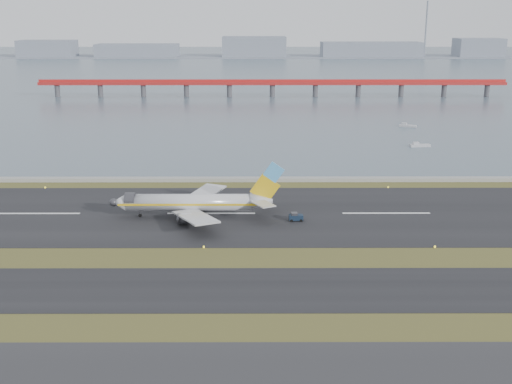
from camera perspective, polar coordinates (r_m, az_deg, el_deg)
ground at (r=118.54m, az=-4.93°, el=-6.26°), size 1000.00×1000.00×0.00m
taxiway_strip at (r=107.50m, az=-5.45°, el=-8.58°), size 1000.00×18.00×0.10m
runway_strip at (r=146.76m, az=-4.00°, el=-1.92°), size 1000.00×45.00×0.10m
seawall at (r=175.47m, az=-3.37°, el=1.13°), size 1000.00×2.50×1.00m
bay_water at (r=571.57m, az=-1.17°, el=10.98°), size 1400.00×800.00×1.30m
red_pier at (r=361.79m, az=1.47°, el=9.60°), size 260.00×5.00×10.20m
far_shoreline at (r=730.79m, az=0.13°, el=12.41°), size 1400.00×80.00×60.50m
airliner at (r=143.47m, az=-5.40°, el=-0.94°), size 38.52×32.89×12.80m
pushback_tug at (r=141.22m, az=3.55°, el=-2.23°), size 3.14×1.97×1.96m
workboat_near at (r=228.93m, az=14.30°, el=4.05°), size 7.24×3.02×1.71m
workboat_far at (r=269.61m, az=13.30°, el=5.76°), size 7.14×4.66×1.66m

